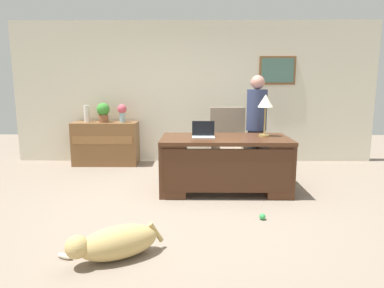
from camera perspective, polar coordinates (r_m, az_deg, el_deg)
name	(u,v)px	position (r m, az deg, el deg)	size (l,w,h in m)	color
ground_plane	(193,206)	(4.46, 0.15, -10.22)	(12.00, 12.00, 0.00)	gray
back_wall	(195,93)	(6.78, 0.43, 8.51)	(7.00, 0.16, 2.70)	beige
desk	(225,162)	(4.94, 5.47, -3.04)	(1.82, 0.91, 0.78)	#4C2B19
credenza	(106,143)	(6.75, -14.06, 0.11)	(1.20, 0.50, 0.81)	brown
armchair	(228,145)	(5.92, 5.96, -0.12)	(0.60, 0.59, 1.13)	gray
person_standing	(256,126)	(5.60, 10.59, 2.89)	(0.32, 0.32, 1.66)	#262323
dog_lying	(115,243)	(3.25, -12.72, -15.67)	(0.80, 0.60, 0.30)	tan
laptop	(203,133)	(4.88, 1.89, 1.78)	(0.32, 0.22, 0.22)	#B2B5BA
desk_lamp	(266,104)	(5.04, 12.09, 6.58)	(0.22, 0.22, 0.60)	#9E8447
vase_with_flowers	(122,111)	(6.60, -11.52, 5.35)	(0.17, 0.17, 0.33)	#91BAC5
vase_empty	(87,114)	(6.77, -17.02, 4.83)	(0.11, 0.11, 0.32)	silver
potted_plant	(103,112)	(6.68, -14.49, 5.22)	(0.24, 0.24, 0.36)	brown
dog_toy_ball	(262,217)	(4.12, 11.59, -11.70)	(0.07, 0.07, 0.07)	green
dog_toy_bone	(65,256)	(3.43, -20.33, -17.03)	(0.16, 0.05, 0.05)	beige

